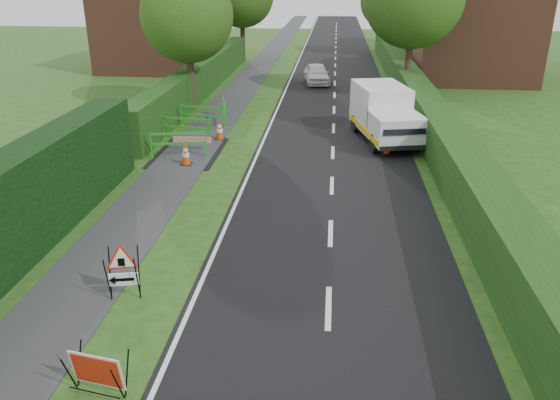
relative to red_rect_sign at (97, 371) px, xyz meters
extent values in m
plane|color=#254413|center=(1.22, 1.84, -0.45)|extent=(120.00, 120.00, 0.00)
cube|color=black|center=(3.72, 36.84, -0.45)|extent=(6.00, 90.00, 0.02)
cube|color=#2D2D30|center=(-1.78, 36.84, -0.45)|extent=(2.00, 90.00, 0.02)
cube|color=#14380F|center=(-3.78, 23.84, -0.45)|extent=(1.00, 24.00, 1.80)
cube|color=#14380F|center=(7.72, 17.84, -0.45)|extent=(1.20, 50.00, 1.50)
cube|color=brown|center=(-8.78, 31.84, 2.30)|extent=(7.00, 7.00, 5.50)
cube|color=brown|center=(12.22, 29.84, 2.30)|extent=(7.00, 7.00, 5.50)
cube|color=brown|center=(13.22, 43.84, 2.30)|extent=(7.00, 7.00, 5.50)
cylinder|color=#2D2116|center=(-3.38, 19.84, 0.86)|extent=(0.36, 0.36, 2.62)
sphere|color=#234412|center=(-3.38, 19.84, 4.04)|extent=(4.40, 4.40, 4.40)
cylinder|color=#2D2116|center=(7.62, 23.84, 1.03)|extent=(0.36, 0.36, 2.97)
cylinder|color=#2D2116|center=(-3.38, 35.84, 0.95)|extent=(0.36, 0.36, 2.80)
cylinder|color=#2D2116|center=(7.62, 39.84, 0.77)|extent=(0.36, 0.36, 2.45)
sphere|color=#234412|center=(7.62, 39.84, 3.78)|extent=(4.20, 4.20, 4.20)
cylinder|color=black|center=(-0.46, -0.04, -0.05)|extent=(0.08, 0.27, 0.77)
cylinder|color=black|center=(-0.41, 0.24, -0.05)|extent=(0.08, 0.27, 0.77)
cylinder|color=black|center=(0.42, -0.20, -0.05)|extent=(0.08, 0.27, 0.77)
cylinder|color=black|center=(0.47, 0.08, -0.05)|extent=(0.08, 0.27, 0.77)
cylinder|color=black|center=(-0.02, -0.14, -0.32)|extent=(0.93, 0.19, 0.02)
cube|color=white|center=(0.00, 0.01, 0.01)|extent=(0.95, 0.28, 0.67)
cube|color=red|center=(0.00, -0.01, 0.01)|extent=(0.86, 0.25, 0.59)
cylinder|color=black|center=(-0.84, 2.57, 0.12)|extent=(0.10, 0.34, 1.11)
cylinder|color=black|center=(-0.89, 2.85, 0.12)|extent=(0.10, 0.34, 1.11)
cylinder|color=black|center=(-0.25, 2.70, 0.12)|extent=(0.10, 0.34, 1.11)
cylinder|color=black|center=(-0.31, 2.97, 0.12)|extent=(0.10, 0.34, 1.11)
cube|color=white|center=(-0.57, 2.75, 0.04)|extent=(0.61, 0.15, 0.30)
cube|color=black|center=(-0.57, 2.74, 0.04)|extent=(0.43, 0.10, 0.07)
cone|color=black|center=(-0.80, 2.69, 0.04)|extent=(0.17, 0.20, 0.18)
cube|color=black|center=(-0.57, 2.73, 0.46)|extent=(0.14, 0.04, 0.18)
cube|color=silver|center=(5.60, 15.92, 0.81)|extent=(2.42, 3.28, 1.77)
cube|color=silver|center=(6.08, 13.74, 0.47)|extent=(2.20, 2.25, 1.08)
cube|color=black|center=(6.28, 12.85, 0.74)|extent=(1.62, 0.55, 0.50)
cube|color=yellow|center=(4.88, 14.89, 0.11)|extent=(0.99, 4.43, 0.22)
cube|color=yellow|center=(6.69, 15.29, 0.11)|extent=(0.99, 4.43, 0.22)
cube|color=black|center=(6.27, 12.85, -0.01)|extent=(1.78, 0.49, 0.18)
cylinder|color=black|center=(5.28, 13.52, -0.09)|extent=(0.37, 0.76, 0.73)
cylinder|color=black|center=(6.89, 13.87, -0.09)|extent=(0.37, 0.76, 0.73)
cylinder|color=black|center=(4.65, 16.40, -0.09)|extent=(0.37, 0.76, 0.73)
cylinder|color=black|center=(6.26, 16.75, -0.09)|extent=(0.37, 0.76, 0.73)
cube|color=black|center=(5.75, 13.44, -0.43)|extent=(0.38, 0.38, 0.04)
cone|color=#E43E07|center=(5.75, 13.44, -0.04)|extent=(0.32, 0.32, 0.75)
cylinder|color=white|center=(5.75, 13.44, -0.08)|extent=(0.25, 0.25, 0.14)
cylinder|color=white|center=(5.75, 13.44, 0.11)|extent=(0.17, 0.17, 0.10)
cube|color=black|center=(6.15, 14.97, -0.43)|extent=(0.38, 0.38, 0.04)
cone|color=#E43E07|center=(6.15, 14.97, -0.04)|extent=(0.32, 0.32, 0.75)
cylinder|color=white|center=(6.15, 14.97, -0.08)|extent=(0.25, 0.25, 0.14)
cylinder|color=white|center=(6.15, 14.97, 0.11)|extent=(0.17, 0.17, 0.10)
cube|color=black|center=(6.59, 18.02, -0.43)|extent=(0.38, 0.38, 0.04)
cone|color=#E43E07|center=(6.59, 18.02, -0.04)|extent=(0.32, 0.32, 0.75)
cylinder|color=white|center=(6.59, 18.02, -0.08)|extent=(0.25, 0.25, 0.14)
cylinder|color=white|center=(6.59, 18.02, 0.11)|extent=(0.17, 0.17, 0.10)
cube|color=black|center=(-1.52, 11.43, -0.43)|extent=(0.38, 0.38, 0.04)
cone|color=#E43E07|center=(-1.52, 11.43, -0.04)|extent=(0.32, 0.32, 0.75)
cylinder|color=white|center=(-1.52, 11.43, -0.08)|extent=(0.25, 0.25, 0.14)
cylinder|color=white|center=(-1.52, 11.43, 0.11)|extent=(0.17, 0.17, 0.10)
cube|color=black|center=(-0.96, 14.70, -0.43)|extent=(0.38, 0.38, 0.04)
cone|color=#E43E07|center=(-0.96, 14.70, -0.04)|extent=(0.32, 0.32, 0.75)
cylinder|color=white|center=(-0.96, 14.70, -0.08)|extent=(0.25, 0.25, 0.14)
cylinder|color=white|center=(-0.96, 14.70, 0.11)|extent=(0.17, 0.17, 0.10)
cube|color=#1E981B|center=(-2.98, 12.03, 0.05)|extent=(0.06, 0.06, 1.00)
cube|color=#1E981B|center=(-1.02, 12.43, 0.05)|extent=(0.06, 0.06, 1.00)
cube|color=#1E981B|center=(-2.00, 12.23, 0.47)|extent=(1.97, 0.44, 0.08)
cube|color=#1E981B|center=(-2.00, 12.23, 0.10)|extent=(1.97, 0.44, 0.08)
cube|color=#1E981B|center=(-2.98, 12.03, -0.43)|extent=(0.13, 0.35, 0.04)
cube|color=#1E981B|center=(-1.02, 12.43, -0.43)|extent=(0.13, 0.35, 0.04)
cube|color=#1E981B|center=(-3.25, 14.54, 0.05)|extent=(0.06, 0.06, 1.00)
cube|color=#1E981B|center=(-1.28, 14.20, 0.05)|extent=(0.06, 0.06, 1.00)
cube|color=#1E981B|center=(-2.26, 14.37, 0.47)|extent=(1.98, 0.39, 0.08)
cube|color=#1E981B|center=(-2.26, 14.37, 0.10)|extent=(1.98, 0.39, 0.08)
cube|color=#1E981B|center=(-3.25, 14.54, -0.43)|extent=(0.12, 0.36, 0.04)
cube|color=#1E981B|center=(-1.28, 14.20, -0.43)|extent=(0.12, 0.36, 0.04)
cube|color=#1E981B|center=(-3.09, 16.63, 0.05)|extent=(0.06, 0.06, 1.00)
cube|color=#1E981B|center=(-1.11, 16.33, 0.05)|extent=(0.06, 0.06, 1.00)
cube|color=#1E981B|center=(-2.10, 16.48, 0.47)|extent=(1.99, 0.34, 0.08)
cube|color=#1E981B|center=(-2.10, 16.48, 0.10)|extent=(1.99, 0.34, 0.08)
cube|color=#1E981B|center=(-3.09, 16.63, -0.43)|extent=(0.11, 0.36, 0.04)
cube|color=#1E981B|center=(-1.11, 16.33, -0.43)|extent=(0.11, 0.36, 0.04)
cube|color=#1E981B|center=(-1.06, 16.56, 0.05)|extent=(0.06, 0.06, 1.00)
cube|color=#1E981B|center=(-1.54, 18.50, 0.05)|extent=(0.06, 0.06, 1.00)
cube|color=#1E981B|center=(-1.30, 17.53, 0.47)|extent=(0.53, 1.95, 0.08)
cube|color=#1E981B|center=(-1.30, 17.53, 0.10)|extent=(0.53, 1.95, 0.08)
cube|color=#1E981B|center=(-1.06, 16.56, -0.43)|extent=(0.35, 0.14, 0.04)
cube|color=#1E981B|center=(-1.54, 18.50, -0.43)|extent=(0.35, 0.14, 0.04)
cube|color=red|center=(-1.69, 13.04, -0.45)|extent=(1.50, 0.11, 0.25)
imported|color=white|center=(2.59, 27.30, 0.14)|extent=(1.86, 3.66, 1.19)
camera|label=1|loc=(3.65, -6.74, 6.00)|focal=35.00mm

